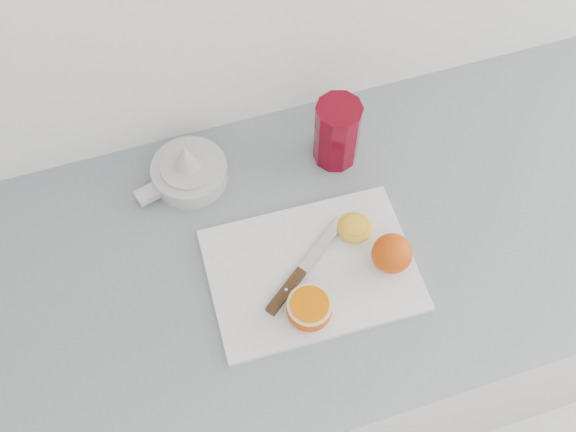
% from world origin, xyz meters
% --- Properties ---
extents(counter, '(2.33, 0.64, 0.89)m').
position_xyz_m(counter, '(-0.11, 1.70, 0.45)').
color(counter, silver).
rests_on(counter, ground).
extents(cutting_board, '(0.36, 0.26, 0.01)m').
position_xyz_m(cutting_board, '(-0.04, 1.64, 0.90)').
color(cutting_board, white).
rests_on(cutting_board, counter).
extents(whole_orange, '(0.07, 0.07, 0.07)m').
position_xyz_m(whole_orange, '(0.09, 1.61, 0.94)').
color(whole_orange, '#DE4E13').
rests_on(whole_orange, cutting_board).
extents(half_orange, '(0.07, 0.07, 0.05)m').
position_xyz_m(half_orange, '(-0.07, 1.57, 0.93)').
color(half_orange, '#DE4E13').
rests_on(half_orange, cutting_board).
extents(squeezed_shell, '(0.06, 0.06, 0.03)m').
position_xyz_m(squeezed_shell, '(0.05, 1.69, 0.92)').
color(squeezed_shell, yellow).
rests_on(squeezed_shell, cutting_board).
extents(paring_knife, '(0.18, 0.14, 0.01)m').
position_xyz_m(paring_knife, '(-0.08, 1.63, 0.91)').
color(paring_knife, '#412A13').
rests_on(paring_knife, cutting_board).
extents(citrus_juicer, '(0.18, 0.14, 0.09)m').
position_xyz_m(citrus_juicer, '(-0.20, 1.90, 0.92)').
color(citrus_juicer, silver).
rests_on(citrus_juicer, counter).
extents(red_tumbler, '(0.09, 0.09, 0.14)m').
position_xyz_m(red_tumbler, '(0.08, 1.86, 0.95)').
color(red_tumbler, maroon).
rests_on(red_tumbler, counter).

